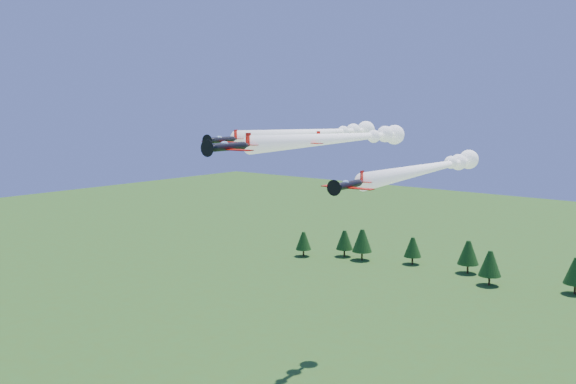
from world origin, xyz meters
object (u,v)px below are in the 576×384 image
Objects in this scene: plane_left at (322,133)px; plane_slot at (305,141)px; plane_right at (433,167)px; plane_lead at (347,138)px.

plane_left is 7.41× the size of plane_slot.
plane_slot is at bearing -122.18° from plane_right.
plane_lead is 11.02m from plane_slot.
plane_left is 23.34m from plane_right.
plane_right is 24.44m from plane_slot.
plane_left is at bearing 121.04° from plane_slot.
plane_lead reaches higher than plane_right.
plane_lead is 15.10m from plane_left.
plane_slot is (11.83, -20.22, -0.25)m from plane_left.
plane_left reaches higher than plane_slot.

